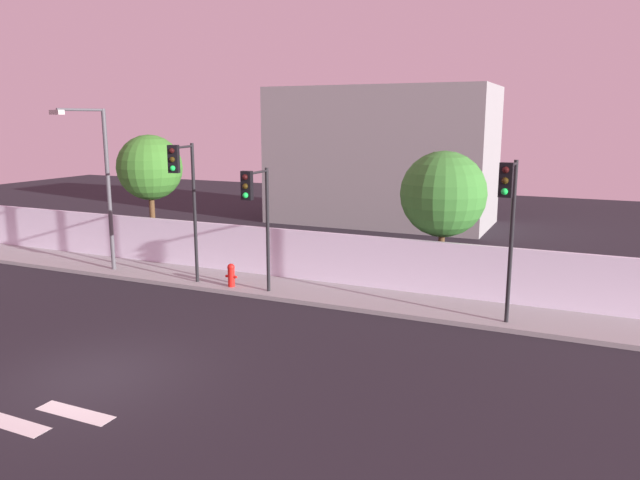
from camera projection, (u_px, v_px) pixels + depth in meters
name	position (u px, v px, depth m)	size (l,w,h in m)	color
ground_plane	(96.00, 376.00, 14.17)	(80.00, 80.00, 0.00)	black
sidewalk	(267.00, 287.00, 21.48)	(36.00, 2.40, 0.15)	gray
perimeter_wall	(284.00, 253.00, 22.44)	(36.00, 0.18, 1.80)	silver
traffic_light_left	(184.00, 184.00, 20.39)	(0.63, 1.79, 4.96)	black
traffic_light_center	(509.00, 208.00, 16.29)	(0.35, 1.49, 4.67)	black
traffic_light_right	(256.00, 204.00, 19.37)	(0.35, 1.67, 4.21)	black
street_lamp_curbside	(101.00, 175.00, 22.78)	(0.79, 2.07, 6.16)	#4C4C51
fire_hydrant	(231.00, 274.00, 21.16)	(0.44, 0.26, 0.82)	red
roadside_tree_leftmost	(150.00, 168.00, 25.60)	(2.75, 2.75, 5.30)	brown
roadside_tree_midleft	(443.00, 194.00, 20.62)	(2.95, 2.95, 4.89)	brown
low_building_distant	(382.00, 156.00, 34.79)	(12.44, 6.00, 7.72)	gray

